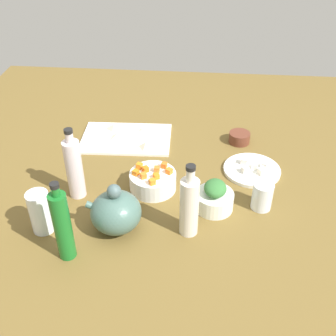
% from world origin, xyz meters
% --- Properties ---
extents(tabletop, '(1.90, 1.90, 0.03)m').
position_xyz_m(tabletop, '(0.00, 0.00, 0.01)').
color(tabletop, brown).
rests_on(tabletop, ground).
extents(cutting_board, '(0.36, 0.24, 0.01)m').
position_xyz_m(cutting_board, '(0.19, -0.25, 0.03)').
color(cutting_board, white).
rests_on(cutting_board, tabletop).
extents(plate_tofu, '(0.20, 0.20, 0.01)m').
position_xyz_m(plate_tofu, '(-0.29, -0.08, 0.04)').
color(plate_tofu, white).
rests_on(plate_tofu, tabletop).
extents(bowl_greens, '(0.12, 0.12, 0.06)m').
position_xyz_m(bowl_greens, '(-0.16, 0.13, 0.06)').
color(bowl_greens, white).
rests_on(bowl_greens, tabletop).
extents(bowl_carrots, '(0.16, 0.16, 0.06)m').
position_xyz_m(bowl_carrots, '(0.05, 0.05, 0.06)').
color(bowl_carrots, white).
rests_on(bowl_carrots, tabletop).
extents(bowl_small_side, '(0.08, 0.08, 0.04)m').
position_xyz_m(bowl_small_side, '(-0.26, -0.27, 0.05)').
color(bowl_small_side, brown).
rests_on(bowl_small_side, tabletop).
extents(teapot, '(0.17, 0.15, 0.16)m').
position_xyz_m(teapot, '(0.13, 0.25, 0.09)').
color(teapot, '#46675E').
rests_on(teapot, tabletop).
extents(bottle_0, '(0.05, 0.05, 0.25)m').
position_xyz_m(bottle_0, '(0.25, 0.37, 0.14)').
color(bottle_0, '#196C25').
rests_on(bottle_0, tabletop).
extents(bottle_1, '(0.05, 0.05, 0.25)m').
position_xyz_m(bottle_1, '(0.29, 0.10, 0.14)').
color(bottle_1, silver).
rests_on(bottle_1, tabletop).
extents(bottle_2, '(0.06, 0.06, 0.24)m').
position_xyz_m(bottle_2, '(-0.08, 0.25, 0.13)').
color(bottle_2, silver).
rests_on(bottle_2, tabletop).
extents(drinking_glass_0, '(0.06, 0.06, 0.09)m').
position_xyz_m(drinking_glass_0, '(-0.31, 0.12, 0.08)').
color(drinking_glass_0, white).
rests_on(drinking_glass_0, tabletop).
extents(drinking_glass_1, '(0.07, 0.07, 0.13)m').
position_xyz_m(drinking_glass_1, '(0.35, 0.27, 0.10)').
color(drinking_glass_1, white).
rests_on(drinking_glass_1, tabletop).
extents(carrot_cube_0, '(0.02, 0.02, 0.02)m').
position_xyz_m(carrot_cube_0, '(0.03, 0.08, 0.10)').
color(carrot_cube_0, orange).
rests_on(carrot_cube_0, bowl_carrots).
extents(carrot_cube_1, '(0.02, 0.02, 0.02)m').
position_xyz_m(carrot_cube_1, '(-0.01, 0.05, 0.10)').
color(carrot_cube_1, orange).
rests_on(carrot_cube_1, bowl_carrots).
extents(carrot_cube_2, '(0.02, 0.02, 0.02)m').
position_xyz_m(carrot_cube_2, '(0.10, 0.06, 0.10)').
color(carrot_cube_2, orange).
rests_on(carrot_cube_2, bowl_carrots).
extents(carrot_cube_3, '(0.02, 0.02, 0.02)m').
position_xyz_m(carrot_cube_3, '(0.07, 0.08, 0.10)').
color(carrot_cube_3, orange).
rests_on(carrot_cube_3, bowl_carrots).
extents(carrot_cube_4, '(0.02, 0.02, 0.02)m').
position_xyz_m(carrot_cube_4, '(0.03, 0.04, 0.10)').
color(carrot_cube_4, orange).
rests_on(carrot_cube_4, bowl_carrots).
extents(carrot_cube_5, '(0.03, 0.03, 0.02)m').
position_xyz_m(carrot_cube_5, '(0.07, 0.04, 0.10)').
color(carrot_cube_5, orange).
rests_on(carrot_cube_5, bowl_carrots).
extents(carrot_cube_6, '(0.02, 0.02, 0.02)m').
position_xyz_m(carrot_cube_6, '(0.01, 0.01, 0.10)').
color(carrot_cube_6, orange).
rests_on(carrot_cube_6, bowl_carrots).
extents(carrot_cube_7, '(0.02, 0.02, 0.02)m').
position_xyz_m(carrot_cube_7, '(0.04, 0.11, 0.10)').
color(carrot_cube_7, orange).
rests_on(carrot_cube_7, bowl_carrots).
extents(carrot_cube_8, '(0.02, 0.02, 0.02)m').
position_xyz_m(carrot_cube_8, '(0.09, 0.02, 0.10)').
color(carrot_cube_8, orange).
rests_on(carrot_cube_8, bowl_carrots).
extents(chopped_greens_mound, '(0.07, 0.09, 0.04)m').
position_xyz_m(chopped_greens_mound, '(-0.16, 0.13, 0.11)').
color(chopped_greens_mound, '#336F34').
rests_on(chopped_greens_mound, bowl_greens).
extents(tofu_cube_0, '(0.03, 0.03, 0.02)m').
position_xyz_m(tofu_cube_0, '(-0.27, -0.10, 0.05)').
color(tofu_cube_0, white).
rests_on(tofu_cube_0, plate_tofu).
extents(tofu_cube_1, '(0.03, 0.03, 0.02)m').
position_xyz_m(tofu_cube_1, '(-0.34, -0.09, 0.05)').
color(tofu_cube_1, white).
rests_on(tofu_cube_1, plate_tofu).
extents(tofu_cube_2, '(0.03, 0.03, 0.02)m').
position_xyz_m(tofu_cube_2, '(-0.27, -0.05, 0.05)').
color(tofu_cube_2, white).
rests_on(tofu_cube_2, plate_tofu).
extents(tofu_cube_3, '(0.03, 0.03, 0.02)m').
position_xyz_m(tofu_cube_3, '(-0.32, -0.04, 0.05)').
color(tofu_cube_3, white).
rests_on(tofu_cube_3, plate_tofu).
extents(tofu_cube_4, '(0.03, 0.03, 0.02)m').
position_xyz_m(tofu_cube_4, '(-0.30, -0.08, 0.05)').
color(tofu_cube_4, white).
rests_on(tofu_cube_4, plate_tofu).
extents(dumpling_0, '(0.06, 0.06, 0.03)m').
position_xyz_m(dumpling_0, '(0.10, -0.18, 0.05)').
color(dumpling_0, beige).
rests_on(dumpling_0, cutting_board).
extents(dumpling_1, '(0.06, 0.06, 0.02)m').
position_xyz_m(dumpling_1, '(0.13, -0.29, 0.05)').
color(dumpling_1, beige).
rests_on(dumpling_1, cutting_board).
extents(dumpling_2, '(0.08, 0.08, 0.03)m').
position_xyz_m(dumpling_2, '(0.22, -0.22, 0.06)').
color(dumpling_2, beige).
rests_on(dumpling_2, cutting_board).
extents(dumpling_3, '(0.05, 0.05, 0.02)m').
position_xyz_m(dumpling_3, '(0.25, -0.31, 0.05)').
color(dumpling_3, beige).
rests_on(dumpling_3, cutting_board).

